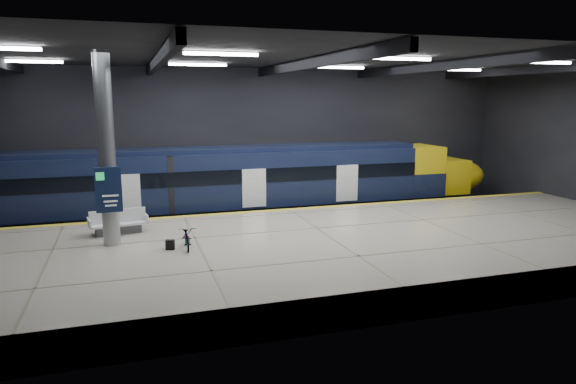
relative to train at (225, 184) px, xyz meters
name	(u,v)px	position (x,y,z in m)	size (l,w,h in m)	color
ground	(309,247)	(2.61, -5.50, -2.06)	(30.00, 30.00, 0.00)	black
room_shell	(310,114)	(2.61, -5.49, 3.66)	(30.10, 16.10, 8.05)	black
platform	(331,251)	(2.61, -8.00, -1.51)	(30.00, 11.00, 1.10)	beige
safety_strip	(289,209)	(2.61, -2.75, -0.95)	(30.00, 0.40, 0.01)	yellow
rails	(274,218)	(2.61, 0.00, -1.98)	(30.00, 1.52, 0.16)	gray
train	(225,184)	(0.00, 0.00, 0.00)	(29.40, 2.84, 3.79)	black
bench	(118,225)	(-5.18, -4.93, -0.62)	(2.33, 1.27, 0.97)	#595B60
bicycle	(187,237)	(-2.82, -7.81, -0.54)	(0.56, 1.60, 0.84)	#99999E
pannier_bag	(170,245)	(-3.42, -7.81, -0.78)	(0.30, 0.18, 0.35)	black
info_column	(107,153)	(-5.39, -6.52, 2.40)	(0.90, 0.78, 6.90)	#9EA0A5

